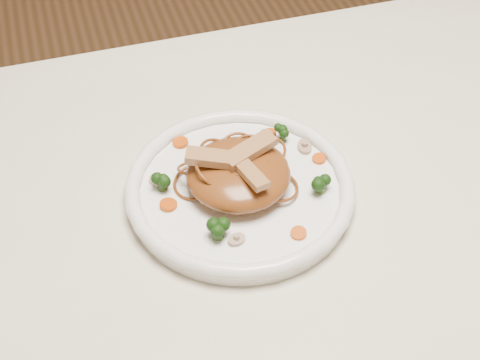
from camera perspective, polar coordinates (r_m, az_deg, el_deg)
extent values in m
cube|color=silver|center=(0.89, 6.21, -2.07)|extent=(1.20, 0.80, 0.04)
cylinder|color=brown|center=(1.58, 18.97, 1.80)|extent=(0.06, 0.06, 0.71)
cylinder|color=white|center=(0.86, 0.00, -1.03)|extent=(0.29, 0.29, 0.02)
ellipsoid|color=brown|center=(0.84, -0.15, 0.54)|extent=(0.17, 0.17, 0.04)
cube|color=tan|center=(0.83, 0.78, 2.54)|extent=(0.08, 0.05, 0.01)
cube|color=tan|center=(0.82, -2.02, 1.83)|extent=(0.08, 0.05, 0.01)
cube|color=tan|center=(0.81, 0.82, 0.62)|extent=(0.03, 0.06, 0.01)
cylinder|color=#D25307|center=(0.93, 2.52, 3.94)|extent=(0.02, 0.02, 0.00)
cylinder|color=#D25307|center=(0.84, -6.06, -2.09)|extent=(0.03, 0.03, 0.00)
cylinder|color=#D25307|center=(0.89, 6.68, 1.79)|extent=(0.02, 0.02, 0.00)
cylinder|color=#D25307|center=(0.91, -5.04, 3.16)|extent=(0.03, 0.03, 0.00)
cylinder|color=#D25307|center=(0.80, 4.96, -4.49)|extent=(0.02, 0.02, 0.00)
cylinder|color=#BEA98F|center=(0.79, -0.29, -5.05)|extent=(0.03, 0.03, 0.01)
cylinder|color=#BEA98F|center=(0.91, 5.47, 2.81)|extent=(0.03, 0.03, 0.01)
cylinder|color=#BEA98F|center=(0.86, -6.83, -0.06)|extent=(0.04, 0.04, 0.01)
cylinder|color=#BEA98F|center=(0.92, 2.29, 3.72)|extent=(0.03, 0.03, 0.01)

